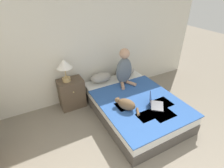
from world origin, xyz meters
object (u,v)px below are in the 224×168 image
Objects in this scene: bed at (134,105)px; person_sitting at (124,69)px; pillow_near at (101,77)px; nightstand at (72,93)px; laptop_open at (155,104)px; cat_tabby at (126,104)px; table_lamp at (64,66)px; pillow_far at (125,71)px.

person_sitting is at bearing 80.74° from bed.
pillow_near is 0.73m from nightstand.
laptop_open is (0.48, -1.27, -0.05)m from pillow_near.
cat_tabby is at bearing 110.81° from laptop_open.
table_lamp reaches higher than pillow_near.
cat_tabby is at bearing -118.94° from person_sitting.
cat_tabby is 1.39m from table_lamp.
nightstand is at bearing -179.44° from pillow_far.
cat_tabby is 1.29m from nightstand.
bed is at bearing 62.24° from laptop_open.
laptop_open reaches higher than pillow_far.
cat_tabby is at bearing -91.29° from pillow_near.
pillow_far is at bearing 0.56° from nightstand.
laptop_open reaches higher than pillow_near.
pillow_far is 0.77× the size of nightstand.
person_sitting is at bearing -126.97° from pillow_far.
pillow_far reaches higher than cat_tabby.
bed is at bearing -88.49° from cat_tabby.
cat_tabby is (-0.44, -0.79, -0.26)m from person_sitting.
nightstand reaches higher than cat_tabby.
pillow_far is at bearing -62.64° from cat_tabby.
bed is at bearing -110.18° from pillow_far.
person_sitting is at bearing -36.19° from pillow_near.
bed is at bearing -99.26° from person_sitting.
pillow_far reaches higher than bed.
cat_tabby is (-0.02, -1.09, -0.00)m from pillow_near.
pillow_near is 0.62× the size of person_sitting.
cat_tabby is (-0.34, -0.22, 0.31)m from bed.
pillow_near is (-0.32, 0.87, 0.31)m from bed.
pillow_far is 1.28m from laptop_open.
nightstand is (-0.70, -0.01, -0.20)m from pillow_near.
person_sitting is 0.94m from cat_tabby.
table_lamp reaches higher than bed.
pillow_near is 1.27× the size of laptop_open.
bed is 4.29× the size of cat_tabby.
pillow_near is 1.03× the size of cat_tabby.
laptop_open is at bearing -45.44° from table_lamp.
pillow_near is 1.36m from laptop_open.
laptop_open is 0.61× the size of nightstand.
bed is 3.22× the size of nightstand.
pillow_near is 1.00× the size of pillow_far.
pillow_far is at bearing 69.82° from bed.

